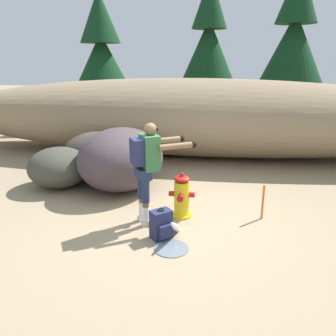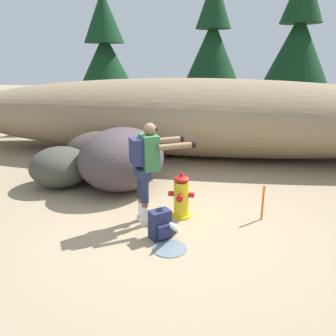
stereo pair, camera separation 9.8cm
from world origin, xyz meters
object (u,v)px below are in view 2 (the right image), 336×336
fire_hydrant (181,197)px  survey_stake (263,203)px  boulder_outlier (145,169)px  spare_backpack (160,225)px  utility_worker (148,161)px  boulder_mid (99,153)px  boulder_small (61,167)px  boulder_large (122,159)px

fire_hydrant → survey_stake: bearing=5.5°
boulder_outlier → spare_backpack: bearing=-71.2°
utility_worker → boulder_mid: bearing=95.6°
boulder_mid → boulder_small: size_ratio=1.18×
boulder_large → boulder_outlier: size_ratio=3.74×
boulder_large → boulder_small: bearing=-176.3°
fire_hydrant → boulder_mid: 2.96m
utility_worker → boulder_outlier: bearing=73.9°
boulder_outlier → survey_stake: size_ratio=0.84×
boulder_outlier → boulder_large: bearing=-105.3°
boulder_large → survey_stake: size_ratio=3.13×
survey_stake → spare_backpack: bearing=-149.2°
spare_backpack → boulder_mid: boulder_mid is taller
boulder_large → survey_stake: boulder_large is taller
boulder_large → boulder_mid: bearing=134.9°
boulder_small → survey_stake: boulder_small is taller
boulder_outlier → survey_stake: (2.48, -1.86, 0.15)m
boulder_small → boulder_outlier: bearing=31.9°
boulder_outlier → survey_stake: bearing=-36.9°
spare_backpack → boulder_small: (-2.50, 1.80, 0.20)m
boulder_large → boulder_mid: (-0.84, 0.85, -0.14)m
spare_backpack → boulder_small: bearing=-167.9°
boulder_outlier → survey_stake: survey_stake is taller
fire_hydrant → boulder_small: boulder_small is taller
fire_hydrant → boulder_mid: size_ratio=0.51×
boulder_mid → boulder_outlier: bearing=1.9°
spare_backpack → boulder_outlier: size_ratio=0.93×
fire_hydrant → boulder_large: 1.79m
utility_worker → boulder_large: utility_worker is taller
boulder_large → boulder_small: boulder_large is taller
fire_hydrant → spare_backpack: fire_hydrant is taller
boulder_large → boulder_outlier: boulder_large is taller
utility_worker → spare_backpack: (0.29, -0.48, -0.82)m
spare_backpack → boulder_mid: bearing=174.5°
boulder_large → boulder_small: 1.34m
utility_worker → boulder_large: size_ratio=0.87×
boulder_small → utility_worker: bearing=-30.8°
spare_backpack → survey_stake: 1.79m
utility_worker → spare_backpack: size_ratio=3.48×
boulder_mid → boulder_outlier: (1.09, 0.04, -0.34)m
utility_worker → survey_stake: utility_worker is taller
fire_hydrant → utility_worker: utility_worker is taller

